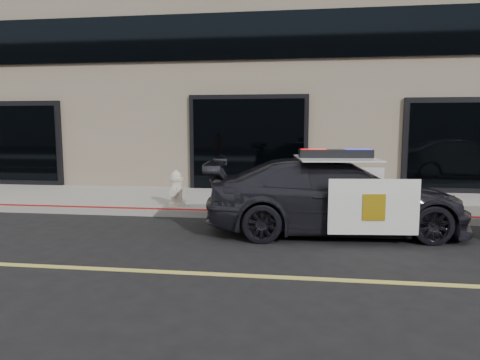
# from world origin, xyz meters

# --- Properties ---
(ground) EXTENTS (120.00, 120.00, 0.00)m
(ground) POSITION_xyz_m (0.00, 0.00, 0.00)
(ground) COLOR black
(ground) RESTS_ON ground
(sidewalk_n) EXTENTS (60.00, 3.50, 0.15)m
(sidewalk_n) POSITION_xyz_m (0.00, 5.25, 0.07)
(sidewalk_n) COLOR gray
(sidewalk_n) RESTS_ON ground
(building_n) EXTENTS (60.00, 7.00, 12.00)m
(building_n) POSITION_xyz_m (0.00, 10.50, 6.00)
(building_n) COLOR #756856
(building_n) RESTS_ON ground
(police_car) EXTENTS (2.83, 5.10, 1.55)m
(police_car) POSITION_xyz_m (1.12, 2.58, 0.69)
(police_car) COLOR black
(police_car) RESTS_ON ground
(fire_hydrant) EXTENTS (0.38, 0.52, 0.83)m
(fire_hydrant) POSITION_xyz_m (-2.30, 3.97, 0.54)
(fire_hydrant) COLOR beige
(fire_hydrant) RESTS_ON sidewalk_n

